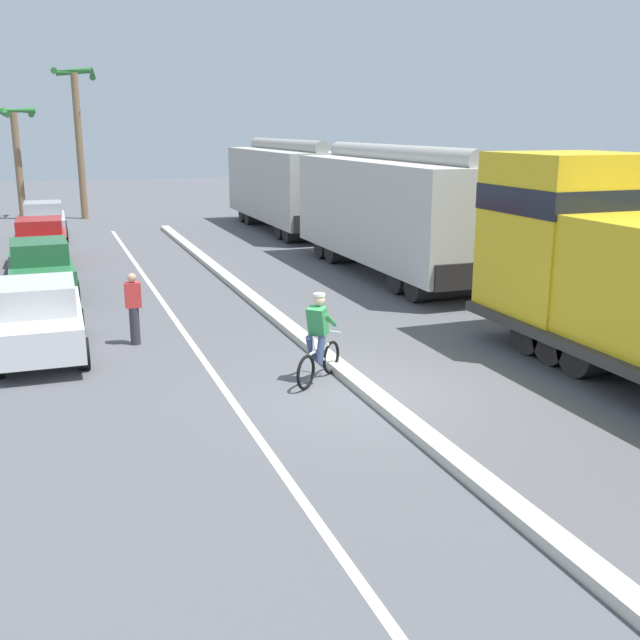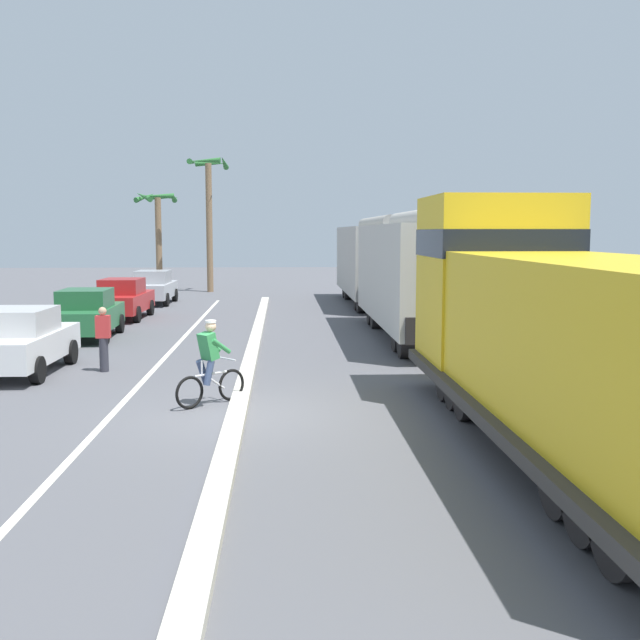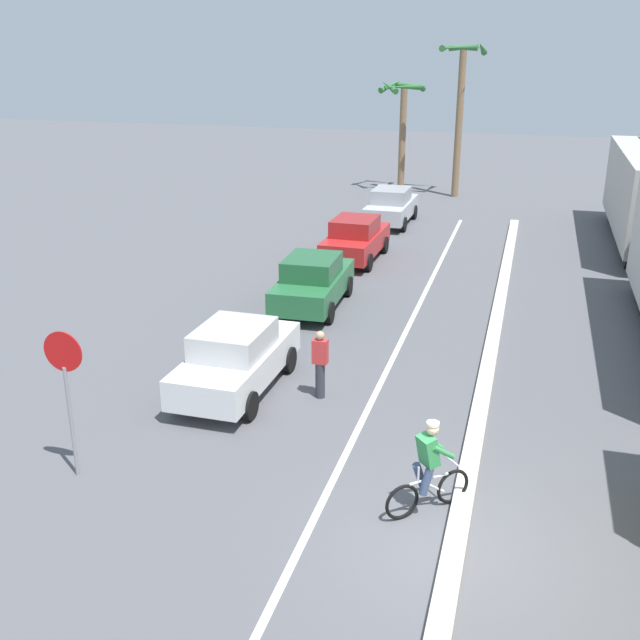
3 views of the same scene
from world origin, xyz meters
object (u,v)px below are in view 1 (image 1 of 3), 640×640
at_px(parked_car_white, 40,318).
at_px(parked_car_green, 41,268).
at_px(parked_car_red, 41,241).
at_px(palm_tree_near, 15,135).
at_px(hopper_car_middle, 286,186).
at_px(parked_car_silver, 44,221).
at_px(cyclist, 318,340).
at_px(pedestrian_by_cars, 134,307).
at_px(hopper_car_lead, 394,212).
at_px(palm_tree_far, 77,115).

height_order(parked_car_white, parked_car_green, same).
height_order(parked_car_red, palm_tree_near, palm_tree_near).
relative_size(hopper_car_middle, parked_car_silver, 2.51).
bearing_deg(cyclist, parked_car_white, 143.89).
distance_m(cyclist, pedestrian_by_cars, 4.82).
bearing_deg(hopper_car_middle, parked_car_silver, 175.91).
xyz_separation_m(hopper_car_lead, palm_tree_far, (-8.63, 19.67, 3.23)).
distance_m(cyclist, palm_tree_near, 30.51).
xyz_separation_m(palm_tree_far, pedestrian_by_cars, (-0.26, -25.05, -4.46)).
xyz_separation_m(parked_car_green, pedestrian_by_cars, (1.93, -5.96, 0.03)).
height_order(hopper_car_lead, parked_car_white, hopper_car_lead).
distance_m(palm_tree_near, palm_tree_far, 3.37).
bearing_deg(parked_car_red, parked_car_silver, 88.62).
xyz_separation_m(hopper_car_lead, parked_car_red, (-10.80, 6.12, -1.26)).
bearing_deg(parked_car_green, parked_car_white, -90.31).
bearing_deg(pedestrian_by_cars, parked_car_silver, 95.68).
xyz_separation_m(parked_car_red, palm_tree_near, (-0.91, 14.47, 3.49)).
relative_size(parked_car_silver, cyclist, 2.46).
height_order(parked_car_green, palm_tree_far, palm_tree_far).
bearing_deg(hopper_car_lead, cyclist, -122.80).
bearing_deg(parked_car_green, palm_tree_far, 83.46).
distance_m(hopper_car_middle, palm_tree_near, 14.93).
relative_size(palm_tree_near, palm_tree_far, 0.76).
relative_size(parked_car_red, parked_car_silver, 1.00).
relative_size(hopper_car_lead, cyclist, 6.18).
distance_m(hopper_car_middle, pedestrian_by_cars, 19.20).
distance_m(hopper_car_lead, parked_car_green, 10.90).
distance_m(parked_car_silver, palm_tree_near, 9.00).
bearing_deg(parked_car_white, cyclist, -36.11).
xyz_separation_m(parked_car_red, parked_car_silver, (0.15, 6.24, 0.00)).
bearing_deg(palm_tree_near, parked_car_green, -87.43).
height_order(parked_car_red, parked_car_silver, same).
bearing_deg(palm_tree_near, cyclist, -78.93).
bearing_deg(parked_car_silver, hopper_car_middle, -4.09).
height_order(parked_car_red, cyclist, cyclist).
bearing_deg(palm_tree_far, cyclist, -84.59).
relative_size(hopper_car_middle, parked_car_white, 2.51).
height_order(hopper_car_lead, palm_tree_near, palm_tree_near).
bearing_deg(pedestrian_by_cars, palm_tree_near, 96.22).
bearing_deg(hopper_car_lead, palm_tree_far, 113.67).
xyz_separation_m(parked_car_white, parked_car_silver, (0.20, 17.90, 0.00)).
height_order(parked_car_red, palm_tree_far, palm_tree_far).
xyz_separation_m(hopper_car_middle, parked_car_silver, (-10.65, 0.76, -1.26)).
height_order(hopper_car_lead, parked_car_red, hopper_car_lead).
xyz_separation_m(parked_car_red, palm_tree_far, (2.17, 13.55, 4.50)).
bearing_deg(palm_tree_far, parked_car_silver, -105.46).
bearing_deg(palm_tree_far, hopper_car_lead, -66.33).
height_order(palm_tree_near, palm_tree_far, palm_tree_far).
bearing_deg(parked_car_green, hopper_car_lead, -3.10).
relative_size(parked_car_green, pedestrian_by_cars, 2.63).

